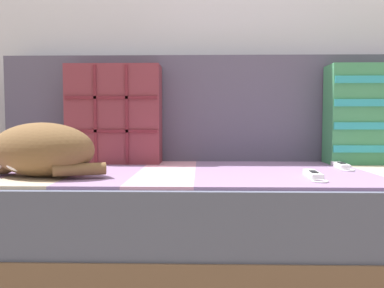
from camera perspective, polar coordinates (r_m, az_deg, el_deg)
name	(u,v)px	position (r m, az deg, el deg)	size (l,w,h in m)	color
couch	(250,222)	(1.47, 8.78, -11.69)	(2.19, 0.83, 0.40)	brown
sofa_backrest	(241,109)	(1.76, 7.46, 5.31)	(2.15, 0.14, 0.47)	#514C60
throw_pillow_quilted	(115,115)	(1.64, -11.70, 4.42)	(0.40, 0.14, 0.42)	brown
throw_pillow_striped	(378,115)	(1.77, 26.46, 4.04)	(0.42, 0.14, 0.42)	#3D8956
sleeping_cat	(37,151)	(1.32, -22.56, -0.99)	(0.43, 0.26, 0.18)	brown
game_remote_near	(341,166)	(1.56, 21.76, -3.07)	(0.06, 0.19, 0.02)	white
game_remote_far	(313,175)	(1.27, 18.02, -4.50)	(0.06, 0.20, 0.02)	white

